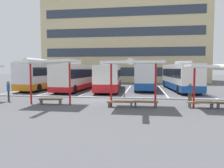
{
  "coord_description": "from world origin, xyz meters",
  "views": [
    {
      "loc": [
        4.25,
        -18.23,
        2.76
      ],
      "look_at": [
        1.06,
        3.18,
        1.19
      ],
      "focal_mm": 34.2,
      "sensor_mm": 36.0,
      "label": 1
    }
  ],
  "objects_px": {
    "bench_2": "(120,102)",
    "bench_3": "(146,103)",
    "coach_bus_2": "(109,78)",
    "waiting_passenger_0": "(8,89)",
    "waiting_shelter_1": "(48,63)",
    "bench_1": "(51,100)",
    "coach_bus_4": "(180,77)",
    "bench_4": "(201,103)",
    "waiting_shelter_2": "(133,63)",
    "coach_bus_0": "(45,76)",
    "coach_bus_1": "(76,77)",
    "waiting_shelter_3": "(217,68)",
    "waiting_passenger_1": "(190,91)",
    "coach_bus_3": "(145,77)"
  },
  "relations": [
    {
      "from": "coach_bus_4",
      "to": "waiting_shelter_3",
      "type": "relative_size",
      "value": 2.79
    },
    {
      "from": "waiting_shelter_1",
      "to": "bench_4",
      "type": "xyz_separation_m",
      "value": [
        11.03,
        0.44,
        -2.84
      ]
    },
    {
      "from": "coach_bus_2",
      "to": "waiting_passenger_0",
      "type": "xyz_separation_m",
      "value": [
        -6.87,
        -10.82,
        -0.59
      ]
    },
    {
      "from": "waiting_passenger_0",
      "to": "waiting_shelter_1",
      "type": "bearing_deg",
      "value": -17.33
    },
    {
      "from": "waiting_shelter_2",
      "to": "waiting_passenger_1",
      "type": "bearing_deg",
      "value": 32.62
    },
    {
      "from": "coach_bus_4",
      "to": "coach_bus_3",
      "type": "bearing_deg",
      "value": 169.41
    },
    {
      "from": "waiting_shelter_1",
      "to": "bench_2",
      "type": "xyz_separation_m",
      "value": [
        5.42,
        -0.09,
        -2.84
      ]
    },
    {
      "from": "coach_bus_3",
      "to": "coach_bus_4",
      "type": "bearing_deg",
      "value": -10.59
    },
    {
      "from": "waiting_shelter_3",
      "to": "waiting_passenger_0",
      "type": "bearing_deg",
      "value": 175.69
    },
    {
      "from": "bench_1",
      "to": "waiting_passenger_1",
      "type": "distance_m",
      "value": 11.03
    },
    {
      "from": "coach_bus_1",
      "to": "bench_2",
      "type": "distance_m",
      "value": 12.97
    },
    {
      "from": "coach_bus_0",
      "to": "waiting_shelter_2",
      "type": "xyz_separation_m",
      "value": [
        12.3,
        -11.81,
        1.33
      ]
    },
    {
      "from": "waiting_shelter_1",
      "to": "bench_4",
      "type": "height_order",
      "value": "waiting_shelter_1"
    },
    {
      "from": "waiting_shelter_2",
      "to": "bench_4",
      "type": "xyz_separation_m",
      "value": [
        4.71,
        0.63,
        -2.77
      ]
    },
    {
      "from": "coach_bus_0",
      "to": "coach_bus_1",
      "type": "bearing_deg",
      "value": -9.32
    },
    {
      "from": "coach_bus_3",
      "to": "bench_1",
      "type": "relative_size",
      "value": 5.72
    },
    {
      "from": "waiting_shelter_1",
      "to": "bench_1",
      "type": "relative_size",
      "value": 2.62
    },
    {
      "from": "coach_bus_1",
      "to": "bench_3",
      "type": "bearing_deg",
      "value": -51.35
    },
    {
      "from": "waiting_shelter_2",
      "to": "bench_2",
      "type": "distance_m",
      "value": 2.92
    },
    {
      "from": "coach_bus_4",
      "to": "coach_bus_1",
      "type": "bearing_deg",
      "value": -170.82
    },
    {
      "from": "waiting_passenger_1",
      "to": "waiting_shelter_3",
      "type": "bearing_deg",
      "value": -65.5
    },
    {
      "from": "coach_bus_3",
      "to": "bench_2",
      "type": "xyz_separation_m",
      "value": [
        -1.77,
        -13.89,
        -1.33
      ]
    },
    {
      "from": "coach_bus_0",
      "to": "waiting_shelter_1",
      "type": "relative_size",
      "value": 2.15
    },
    {
      "from": "waiting_passenger_0",
      "to": "coach_bus_0",
      "type": "bearing_deg",
      "value": 99.78
    },
    {
      "from": "bench_2",
      "to": "waiting_shelter_3",
      "type": "relative_size",
      "value": 0.44
    },
    {
      "from": "bench_2",
      "to": "waiting_shelter_1",
      "type": "bearing_deg",
      "value": 179.06
    },
    {
      "from": "bench_1",
      "to": "bench_4",
      "type": "xyz_separation_m",
      "value": [
        11.03,
        0.12,
        0.0
      ]
    },
    {
      "from": "coach_bus_2",
      "to": "coach_bus_3",
      "type": "relative_size",
      "value": 1.2
    },
    {
      "from": "waiting_shelter_3",
      "to": "waiting_shelter_1",
      "type": "bearing_deg",
      "value": -179.54
    },
    {
      "from": "coach_bus_2",
      "to": "waiting_shelter_2",
      "type": "height_order",
      "value": "coach_bus_2"
    },
    {
      "from": "coach_bus_1",
      "to": "waiting_shelter_1",
      "type": "height_order",
      "value": "coach_bus_1"
    },
    {
      "from": "waiting_shelter_3",
      "to": "coach_bus_2",
      "type": "bearing_deg",
      "value": 127.57
    },
    {
      "from": "coach_bus_1",
      "to": "waiting_shelter_2",
      "type": "distance_m",
      "value": 13.54
    },
    {
      "from": "coach_bus_1",
      "to": "bench_1",
      "type": "xyz_separation_m",
      "value": [
        1.37,
        -10.55,
        -1.36
      ]
    },
    {
      "from": "bench_2",
      "to": "waiting_passenger_0",
      "type": "height_order",
      "value": "waiting_passenger_0"
    },
    {
      "from": "coach_bus_4",
      "to": "waiting_shelter_2",
      "type": "relative_size",
      "value": 2.33
    },
    {
      "from": "coach_bus_1",
      "to": "waiting_passenger_0",
      "type": "xyz_separation_m",
      "value": [
        -2.83,
        -9.56,
        -0.68
      ]
    },
    {
      "from": "coach_bus_0",
      "to": "waiting_shelter_3",
      "type": "distance_m",
      "value": 21.33
    },
    {
      "from": "waiting_shelter_1",
      "to": "waiting_passenger_0",
      "type": "height_order",
      "value": "waiting_shelter_1"
    },
    {
      "from": "bench_2",
      "to": "bench_3",
      "type": "relative_size",
      "value": 1.1
    },
    {
      "from": "coach_bus_4",
      "to": "bench_4",
      "type": "distance_m",
      "value": 12.62
    },
    {
      "from": "coach_bus_4",
      "to": "waiting_passenger_1",
      "type": "xyz_separation_m",
      "value": [
        -0.85,
        -10.31,
        -0.77
      ]
    },
    {
      "from": "coach_bus_2",
      "to": "coach_bus_4",
      "type": "bearing_deg",
      "value": 5.38
    },
    {
      "from": "bench_1",
      "to": "waiting_passenger_1",
      "type": "relative_size",
      "value": 1.12
    },
    {
      "from": "coach_bus_0",
      "to": "waiting_passenger_1",
      "type": "height_order",
      "value": "coach_bus_0"
    },
    {
      "from": "coach_bus_0",
      "to": "waiting_shelter_2",
      "type": "relative_size",
      "value": 1.97
    },
    {
      "from": "coach_bus_0",
      "to": "waiting_shelter_1",
      "type": "distance_m",
      "value": 13.15
    },
    {
      "from": "coach_bus_1",
      "to": "coach_bus_2",
      "type": "height_order",
      "value": "coach_bus_1"
    },
    {
      "from": "coach_bus_0",
      "to": "waiting_shelter_3",
      "type": "relative_size",
      "value": 2.36
    },
    {
      "from": "bench_2",
      "to": "waiting_shelter_3",
      "type": "height_order",
      "value": "waiting_shelter_3"
    }
  ]
}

